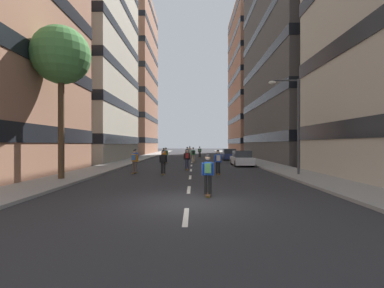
{
  "coord_description": "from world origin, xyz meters",
  "views": [
    {
      "loc": [
        0.24,
        -10.57,
        2.22
      ],
      "look_at": [
        0.0,
        26.22,
        2.17
      ],
      "focal_mm": 26.4,
      "sensor_mm": 36.0,
      "label": 1
    }
  ],
  "objects_px": {
    "skater_0": "(218,160)",
    "skater_11": "(163,161)",
    "parked_car_near": "(242,159)",
    "skater_8": "(190,152)",
    "parked_car_mid": "(229,155)",
    "skater_4": "(164,155)",
    "street_tree_near": "(61,56)",
    "skater_1": "(135,158)",
    "skater_3": "(166,154)",
    "skater_12": "(187,158)",
    "skater_6": "(190,151)",
    "skater_7": "(134,160)",
    "skater_5": "(187,152)",
    "skater_10": "(208,172)",
    "streetlamp_right": "(293,116)",
    "skater_2": "(193,154)",
    "skater_9": "(200,151)"
  },
  "relations": [
    {
      "from": "skater_0",
      "to": "skater_11",
      "type": "xyz_separation_m",
      "value": [
        -3.91,
        -0.03,
        -0.03
      ]
    },
    {
      "from": "parked_car_near",
      "to": "skater_8",
      "type": "relative_size",
      "value": 2.47
    },
    {
      "from": "parked_car_mid",
      "to": "skater_4",
      "type": "height_order",
      "value": "skater_4"
    },
    {
      "from": "street_tree_near",
      "to": "skater_1",
      "type": "xyz_separation_m",
      "value": [
        2.82,
        7.81,
        -6.44
      ]
    },
    {
      "from": "street_tree_near",
      "to": "skater_3",
      "type": "distance_m",
      "value": 17.28
    },
    {
      "from": "skater_0",
      "to": "skater_12",
      "type": "relative_size",
      "value": 1.0
    },
    {
      "from": "parked_car_near",
      "to": "skater_6",
      "type": "bearing_deg",
      "value": 105.21
    },
    {
      "from": "skater_8",
      "to": "parked_car_mid",
      "type": "bearing_deg",
      "value": -44.29
    },
    {
      "from": "parked_car_near",
      "to": "skater_7",
      "type": "bearing_deg",
      "value": -141.28
    },
    {
      "from": "street_tree_near",
      "to": "skater_5",
      "type": "bearing_deg",
      "value": 72.41
    },
    {
      "from": "skater_11",
      "to": "skater_10",
      "type": "bearing_deg",
      "value": -71.32
    },
    {
      "from": "skater_5",
      "to": "street_tree_near",
      "type": "bearing_deg",
      "value": -107.59
    },
    {
      "from": "parked_car_mid",
      "to": "skater_10",
      "type": "bearing_deg",
      "value": -99.02
    },
    {
      "from": "streetlamp_right",
      "to": "skater_4",
      "type": "bearing_deg",
      "value": 134.47
    },
    {
      "from": "skater_2",
      "to": "skater_1",
      "type": "bearing_deg",
      "value": -119.09
    },
    {
      "from": "skater_0",
      "to": "skater_3",
      "type": "bearing_deg",
      "value": 112.34
    },
    {
      "from": "skater_9",
      "to": "skater_11",
      "type": "relative_size",
      "value": 1.0
    },
    {
      "from": "skater_8",
      "to": "streetlamp_right",
      "type": "bearing_deg",
      "value": -73.1
    },
    {
      "from": "parked_car_near",
      "to": "skater_3",
      "type": "relative_size",
      "value": 2.47
    },
    {
      "from": "skater_5",
      "to": "skater_12",
      "type": "xyz_separation_m",
      "value": [
        0.32,
        -15.14,
        0.0
      ]
    },
    {
      "from": "skater_5",
      "to": "skater_7",
      "type": "distance_m",
      "value": 18.36
    },
    {
      "from": "skater_6",
      "to": "skater_11",
      "type": "height_order",
      "value": "same"
    },
    {
      "from": "skater_4",
      "to": "skater_6",
      "type": "distance_m",
      "value": 19.25
    },
    {
      "from": "streetlamp_right",
      "to": "skater_5",
      "type": "distance_m",
      "value": 21.28
    },
    {
      "from": "skater_0",
      "to": "street_tree_near",
      "type": "bearing_deg",
      "value": -160.85
    },
    {
      "from": "skater_0",
      "to": "skater_3",
      "type": "relative_size",
      "value": 1.0
    },
    {
      "from": "parked_car_near",
      "to": "skater_12",
      "type": "height_order",
      "value": "skater_12"
    },
    {
      "from": "skater_0",
      "to": "skater_7",
      "type": "height_order",
      "value": "same"
    },
    {
      "from": "skater_8",
      "to": "skater_10",
      "type": "height_order",
      "value": "same"
    },
    {
      "from": "street_tree_near",
      "to": "skater_10",
      "type": "bearing_deg",
      "value": -29.92
    },
    {
      "from": "skater_3",
      "to": "street_tree_near",
      "type": "bearing_deg",
      "value": -107.09
    },
    {
      "from": "parked_car_mid",
      "to": "streetlamp_right",
      "type": "relative_size",
      "value": 0.68
    },
    {
      "from": "skater_1",
      "to": "skater_8",
      "type": "xyz_separation_m",
      "value": [
        4.47,
        19.1,
        0.0
      ]
    },
    {
      "from": "skater_12",
      "to": "skater_5",
      "type": "bearing_deg",
      "value": 91.22
    },
    {
      "from": "parked_car_mid",
      "to": "skater_4",
      "type": "bearing_deg",
      "value": -131.42
    },
    {
      "from": "streetlamp_right",
      "to": "skater_12",
      "type": "bearing_deg",
      "value": 148.81
    },
    {
      "from": "street_tree_near",
      "to": "skater_12",
      "type": "height_order",
      "value": "street_tree_near"
    },
    {
      "from": "parked_car_mid",
      "to": "skater_2",
      "type": "height_order",
      "value": "skater_2"
    },
    {
      "from": "skater_3",
      "to": "skater_4",
      "type": "bearing_deg",
      "value": -88.66
    },
    {
      "from": "parked_car_mid",
      "to": "skater_6",
      "type": "bearing_deg",
      "value": 118.56
    },
    {
      "from": "skater_1",
      "to": "skater_4",
      "type": "bearing_deg",
      "value": 67.8
    },
    {
      "from": "skater_9",
      "to": "parked_car_mid",
      "type": "bearing_deg",
      "value": -56.4
    },
    {
      "from": "parked_car_near",
      "to": "skater_9",
      "type": "bearing_deg",
      "value": 103.65
    },
    {
      "from": "street_tree_near",
      "to": "skater_11",
      "type": "bearing_deg",
      "value": 30.09
    },
    {
      "from": "skater_1",
      "to": "skater_3",
      "type": "relative_size",
      "value": 1.0
    },
    {
      "from": "skater_1",
      "to": "skater_6",
      "type": "distance_m",
      "value": 24.31
    },
    {
      "from": "skater_11",
      "to": "parked_car_mid",
      "type": "bearing_deg",
      "value": 69.11
    },
    {
      "from": "street_tree_near",
      "to": "skater_1",
      "type": "distance_m",
      "value": 10.51
    },
    {
      "from": "skater_1",
      "to": "skater_6",
      "type": "relative_size",
      "value": 1.0
    },
    {
      "from": "skater_6",
      "to": "streetlamp_right",
      "type": "bearing_deg",
      "value": -75.62
    }
  ]
}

